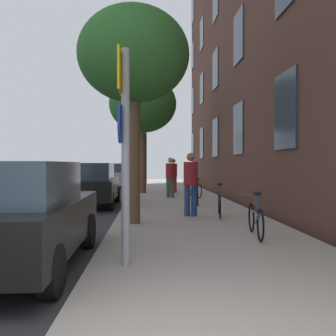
{
  "coord_description": "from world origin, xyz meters",
  "views": [
    {
      "loc": [
        -0.11,
        -2.43,
        1.6
      ],
      "look_at": [
        0.75,
        13.87,
        1.42
      ],
      "focal_mm": 39.8,
      "sensor_mm": 36.0,
      "label": 1
    }
  ],
  "objects_px": {
    "pedestrian_0": "(191,180)",
    "pedestrian_1": "(170,175)",
    "tree_far": "(143,105)",
    "bicycle_3": "(195,189)",
    "bicycle_4": "(193,185)",
    "car_2": "(113,175)",
    "pedestrian_2": "(173,173)",
    "bicycle_2": "(198,194)",
    "car_0": "(21,214)",
    "sign_post": "(124,139)",
    "traffic_light": "(145,149)",
    "bicycle_1": "(219,203)",
    "tree_near": "(134,57)",
    "bicycle_0": "(256,219)",
    "car_1": "(91,184)"
  },
  "relations": [
    {
      "from": "pedestrian_0",
      "to": "pedestrian_1",
      "type": "xyz_separation_m",
      "value": [
        -0.24,
        5.82,
        -0.02
      ]
    },
    {
      "from": "tree_far",
      "to": "bicycle_3",
      "type": "distance_m",
      "value": 5.42
    },
    {
      "from": "bicycle_4",
      "to": "pedestrian_1",
      "type": "height_order",
      "value": "pedestrian_1"
    },
    {
      "from": "pedestrian_1",
      "to": "car_2",
      "type": "distance_m",
      "value": 10.12
    },
    {
      "from": "tree_far",
      "to": "pedestrian_2",
      "type": "height_order",
      "value": "tree_far"
    },
    {
      "from": "bicycle_2",
      "to": "car_0",
      "type": "distance_m",
      "value": 8.57
    },
    {
      "from": "bicycle_3",
      "to": "tree_far",
      "type": "bearing_deg",
      "value": 132.56
    },
    {
      "from": "sign_post",
      "to": "traffic_light",
      "type": "distance_m",
      "value": 22.74
    },
    {
      "from": "sign_post",
      "to": "bicycle_3",
      "type": "xyz_separation_m",
      "value": [
        2.44,
        11.03,
        -1.48
      ]
    },
    {
      "from": "sign_post",
      "to": "bicycle_1",
      "type": "height_order",
      "value": "sign_post"
    },
    {
      "from": "tree_near",
      "to": "bicycle_3",
      "type": "relative_size",
      "value": 3.37
    },
    {
      "from": "traffic_light",
      "to": "pedestrian_1",
      "type": "bearing_deg",
      "value": -84.01
    },
    {
      "from": "tree_near",
      "to": "bicycle_3",
      "type": "distance_m",
      "value": 8.43
    },
    {
      "from": "tree_near",
      "to": "car_2",
      "type": "distance_m",
      "value": 17.01
    },
    {
      "from": "bicycle_0",
      "to": "pedestrian_2",
      "type": "xyz_separation_m",
      "value": [
        -0.88,
        11.72,
        0.64
      ]
    },
    {
      "from": "bicycle_3",
      "to": "car_2",
      "type": "xyz_separation_m",
      "value": [
        -4.53,
        9.41,
        0.36
      ]
    },
    {
      "from": "tree_far",
      "to": "bicycle_0",
      "type": "bearing_deg",
      "value": -78.03
    },
    {
      "from": "bicycle_3",
      "to": "pedestrian_1",
      "type": "xyz_separation_m",
      "value": [
        -1.12,
        -0.12,
        0.65
      ]
    },
    {
      "from": "sign_post",
      "to": "pedestrian_1",
      "type": "bearing_deg",
      "value": 83.13
    },
    {
      "from": "traffic_light",
      "to": "tree_far",
      "type": "height_order",
      "value": "tree_far"
    },
    {
      "from": "bicycle_3",
      "to": "car_2",
      "type": "distance_m",
      "value": 10.45
    },
    {
      "from": "bicycle_1",
      "to": "tree_far",
      "type": "bearing_deg",
      "value": 104.96
    },
    {
      "from": "pedestrian_0",
      "to": "bicycle_2",
      "type": "bearing_deg",
      "value": 78.66
    },
    {
      "from": "bicycle_2",
      "to": "car_0",
      "type": "relative_size",
      "value": 0.39
    },
    {
      "from": "bicycle_4",
      "to": "bicycle_3",
      "type": "bearing_deg",
      "value": -94.86
    },
    {
      "from": "pedestrian_0",
      "to": "car_0",
      "type": "xyz_separation_m",
      "value": [
        -3.12,
        -4.79,
        -0.3
      ]
    },
    {
      "from": "tree_far",
      "to": "car_1",
      "type": "height_order",
      "value": "tree_far"
    },
    {
      "from": "bicycle_4",
      "to": "car_0",
      "type": "distance_m",
      "value": 14.37
    },
    {
      "from": "bicycle_2",
      "to": "bicycle_3",
      "type": "relative_size",
      "value": 1.02
    },
    {
      "from": "traffic_light",
      "to": "pedestrian_2",
      "type": "height_order",
      "value": "traffic_light"
    },
    {
      "from": "tree_near",
      "to": "tree_far",
      "type": "relative_size",
      "value": 0.9
    },
    {
      "from": "bicycle_1",
      "to": "pedestrian_1",
      "type": "relative_size",
      "value": 0.95
    },
    {
      "from": "car_1",
      "to": "sign_post",
      "type": "bearing_deg",
      "value": -78.3
    },
    {
      "from": "bicycle_2",
      "to": "bicycle_1",
      "type": "bearing_deg",
      "value": -85.74
    },
    {
      "from": "sign_post",
      "to": "car_1",
      "type": "bearing_deg",
      "value": 101.7
    },
    {
      "from": "bicycle_1",
      "to": "pedestrian_0",
      "type": "relative_size",
      "value": 0.93
    },
    {
      "from": "bicycle_1",
      "to": "car_1",
      "type": "distance_m",
      "value": 5.55
    },
    {
      "from": "tree_near",
      "to": "bicycle_4",
      "type": "xyz_separation_m",
      "value": [
        2.7,
        10.12,
        -3.77
      ]
    },
    {
      "from": "bicycle_0",
      "to": "car_1",
      "type": "relative_size",
      "value": 0.39
    },
    {
      "from": "traffic_light",
      "to": "bicycle_0",
      "type": "relative_size",
      "value": 2.29
    },
    {
      "from": "pedestrian_0",
      "to": "tree_near",
      "type": "bearing_deg",
      "value": -142.64
    },
    {
      "from": "bicycle_2",
      "to": "pedestrian_1",
      "type": "relative_size",
      "value": 0.92
    },
    {
      "from": "bicycle_0",
      "to": "car_1",
      "type": "height_order",
      "value": "car_1"
    },
    {
      "from": "tree_far",
      "to": "car_0",
      "type": "bearing_deg",
      "value": -97.03
    },
    {
      "from": "pedestrian_0",
      "to": "sign_post",
      "type": "bearing_deg",
      "value": -106.93
    },
    {
      "from": "car_0",
      "to": "bicycle_4",
      "type": "bearing_deg",
      "value": 72.76
    },
    {
      "from": "tree_far",
      "to": "pedestrian_1",
      "type": "distance_m",
      "value": 4.58
    },
    {
      "from": "traffic_light",
      "to": "bicycle_2",
      "type": "xyz_separation_m",
      "value": [
        2.07,
        -14.69,
        -2.22
      ]
    },
    {
      "from": "tree_far",
      "to": "pedestrian_2",
      "type": "xyz_separation_m",
      "value": [
        1.57,
        0.14,
        -3.5
      ]
    },
    {
      "from": "pedestrian_1",
      "to": "pedestrian_2",
      "type": "height_order",
      "value": "pedestrian_1"
    }
  ]
}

